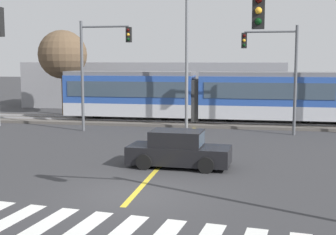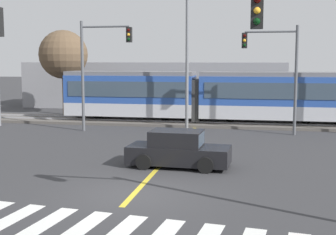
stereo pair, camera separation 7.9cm
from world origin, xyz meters
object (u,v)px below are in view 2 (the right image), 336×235
Objects in this scene: traffic_light_far_right at (278,63)px; bare_tree_far_west at (63,55)px; sedan_crossing at (178,150)px; light_rail_tram at (268,95)px; traffic_light_far_left at (98,60)px; street_lamp_centre at (190,46)px.

bare_tree_far_west is (-16.51, 7.38, 0.61)m from traffic_light_far_right.
light_rail_tram is at bearing 73.55° from sedan_crossing.
sedan_crossing is 0.63× the size of traffic_light_far_left.
bare_tree_far_west is at bearing 125.17° from traffic_light_far_left.
traffic_light_far_right is at bearing -83.09° from light_rail_tram.
traffic_light_far_right is 18.09m from bare_tree_far_west.
traffic_light_far_right is 0.94× the size of bare_tree_far_west.
street_lamp_centre reaches higher than traffic_light_far_right.
bare_tree_far_west reaches higher than sedan_crossing.
traffic_light_far_right is at bearing -24.09° from bare_tree_far_west.
sedan_crossing is 11.45m from traffic_light_far_left.
traffic_light_far_left is at bearing 126.69° from sedan_crossing.
traffic_light_far_left is (-6.47, 8.68, 3.73)m from sedan_crossing.
traffic_light_far_left is at bearing -176.10° from traffic_light_far_right.
street_lamp_centre reaches higher than light_rail_tram.
street_lamp_centre reaches higher than bare_tree_far_west.
street_lamp_centre is at bearing 168.51° from traffic_light_far_right.
sedan_crossing is at bearing -54.04° from bare_tree_far_west.
traffic_light_far_left is (-10.79, -0.74, 0.22)m from traffic_light_far_right.
light_rail_tram is 4.13× the size of bare_tree_far_west.
light_rail_tram is 13.74m from sedan_crossing.
street_lamp_centre is (-5.39, 1.10, 1.04)m from traffic_light_far_right.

